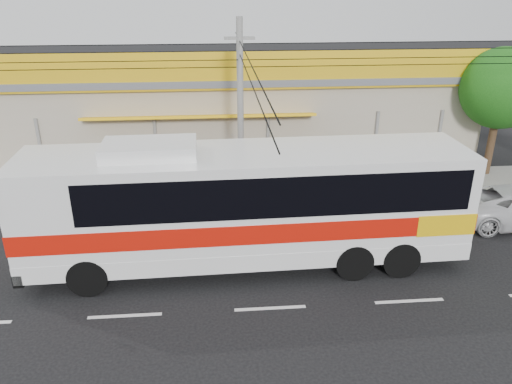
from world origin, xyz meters
TOP-DOWN VIEW (x-y plane):
  - ground at (0.00, 0.00)m, footprint 120.00×120.00m
  - sidewalk at (0.00, 6.00)m, footprint 30.00×3.20m
  - lane_markings at (0.00, -2.50)m, footprint 50.00×0.12m
  - storefront_building at (-0.01, 11.54)m, footprint 22.60×9.20m
  - coach_bus at (-0.26, 0.02)m, footprint 13.58×3.14m
  - motorbike_dark at (-8.27, 5.44)m, footprint 1.59×1.11m
  - utility_pole at (-0.40, 4.20)m, footprint 34.00×14.00m
  - tree_near at (11.26, 6.73)m, footprint 3.54×3.54m

SIDE VIEW (x-z plane):
  - ground at x=0.00m, z-range 0.00..0.00m
  - lane_markings at x=0.00m, z-range -0.01..0.01m
  - sidewalk at x=0.00m, z-range 0.00..0.15m
  - motorbike_dark at x=-8.27m, z-range 0.15..1.09m
  - coach_bus at x=-0.26m, z-range 0.15..4.31m
  - storefront_building at x=-0.01m, z-range -0.55..5.15m
  - tree_near at x=11.26m, z-range 1.04..6.91m
  - utility_pole at x=-0.40m, z-range 2.37..9.67m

